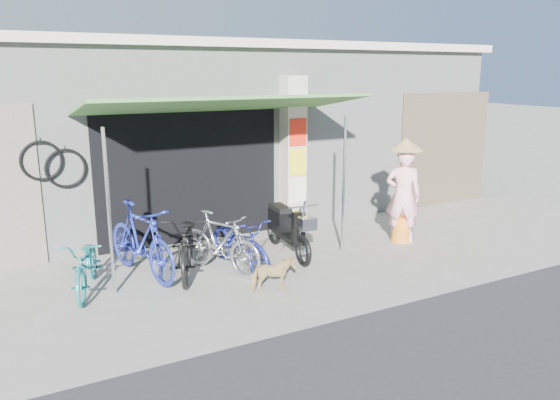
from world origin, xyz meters
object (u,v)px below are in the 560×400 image
nun (403,192)px  bike_black (188,243)px  bike_navy (240,243)px  moped (287,228)px  street_dog (273,275)px  bike_silver (220,242)px  bike_blue (141,240)px  bike_teal (87,264)px

nun → bike_black: bearing=37.8°
bike_navy → moped: 1.04m
street_dog → bike_silver: bearing=29.5°
street_dog → bike_black: bearing=44.1°
bike_blue → moped: 2.47m
bike_blue → bike_black: bearing=-32.4°
bike_black → moped: moped is taller
bike_teal → moped: moped is taller
bike_silver → bike_navy: (0.33, -0.02, -0.05)m
bike_teal → street_dog: bearing=-11.4°
bike_black → bike_silver: bike_black is taller
moped → bike_silver: bearing=-163.3°
bike_black → nun: 4.05m
moped → nun: 2.30m
bike_silver → bike_navy: bike_silver is taller
bike_blue → street_dog: size_ratio=3.08×
bike_teal → bike_black: size_ratio=0.83×
bike_navy → moped: (1.00, 0.28, 0.02)m
bike_navy → street_dog: size_ratio=2.67×
bike_black → bike_blue: bearing=-176.0°
moped → nun: nun is taller
bike_teal → moped: bearing=19.4°
bike_silver → street_dog: 1.19m
bike_blue → bike_navy: 1.52m
moped → bike_black: bearing=-171.6°
bike_black → nun: nun is taller
moped → bike_blue: bearing=-177.5°
bike_silver → nun: 3.59m
bike_teal → bike_black: (1.51, 0.02, 0.09)m
moped → nun: (2.22, -0.37, 0.48)m
bike_teal → street_dog: bike_teal is taller
nun → street_dog: bearing=59.3°
bike_blue → street_dog: bike_blue is taller
nun → moped: bearing=32.4°
bike_silver → nun: bearing=-28.0°
street_dog → moped: size_ratio=0.35×
bike_black → bike_teal: bearing=-156.9°
bike_navy → bike_blue: bearing=157.1°
bike_blue → nun: size_ratio=0.99×
bike_blue → bike_silver: 1.19m
bike_black → street_dog: 1.54m
bike_teal → bike_navy: bearing=13.2°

